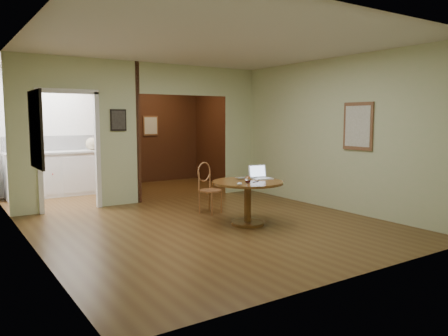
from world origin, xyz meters
TOP-DOWN VIEW (x-y plane):
  - floor at (0.00, 0.00)m, footprint 5.00×5.00m
  - room_shell at (-0.47, 3.10)m, footprint 5.20×7.50m
  - dining_table at (0.49, -0.09)m, footprint 1.08×1.08m
  - chair at (0.42, 0.96)m, footprint 0.48×0.48m
  - open_laptop at (0.82, 0.03)m, footprint 0.33×0.31m
  - closed_laptop at (0.62, 0.09)m, footprint 0.36×0.25m
  - mouse at (0.15, -0.35)m, footprint 0.11×0.08m
  - wine_glass at (0.38, -0.24)m, footprint 0.10×0.10m
  - pen at (0.54, -0.22)m, footprint 0.14×0.04m
  - kitchen_cabinet at (-1.35, 4.20)m, footprint 2.06×0.60m
  - grocery_bag at (-0.59, 4.20)m, footprint 0.34×0.31m

SIDE VIEW (x-z plane):
  - floor at x=0.00m, z-range 0.00..0.00m
  - kitchen_cabinet at x=-1.35m, z-range 0.00..0.94m
  - chair at x=0.42m, z-range 0.05..0.93m
  - dining_table at x=0.49m, z-range 0.16..0.84m
  - pen at x=0.54m, z-range 0.68..0.69m
  - closed_laptop at x=0.62m, z-range 0.68..0.70m
  - mouse at x=0.15m, z-range 0.68..0.72m
  - wine_glass at x=0.38m, z-range 0.68..0.79m
  - open_laptop at x=0.82m, z-range 0.63..0.84m
  - grocery_bag at x=-0.59m, z-range 0.94..1.21m
  - room_shell at x=-0.47m, z-range -1.21..3.79m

